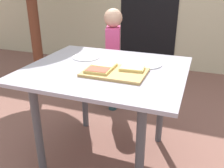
# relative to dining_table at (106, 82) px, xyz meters

# --- Properties ---
(ground_plane) EXTENTS (16.00, 16.00, 0.00)m
(ground_plane) POSITION_rel_dining_table_xyz_m (0.00, 0.00, -0.66)
(ground_plane) COLOR brown
(house_door) EXTENTS (0.90, 0.02, 2.00)m
(house_door) POSITION_rel_dining_table_xyz_m (-0.23, 2.39, 0.34)
(house_door) COLOR black
(house_door) RESTS_ON ground
(dining_table) EXTENTS (1.13, 0.97, 0.78)m
(dining_table) POSITION_rel_dining_table_xyz_m (0.00, 0.00, 0.00)
(dining_table) COLOR #A49FAD
(dining_table) RESTS_ON ground
(cutting_board) EXTENTS (0.42, 0.29, 0.02)m
(cutting_board) POSITION_rel_dining_table_xyz_m (0.10, -0.08, 0.12)
(cutting_board) COLOR tan
(cutting_board) RESTS_ON dining_table
(pizza_slice_far_right) EXTENTS (0.17, 0.12, 0.02)m
(pizza_slice_far_right) POSITION_rel_dining_table_xyz_m (0.20, -0.02, 0.14)
(pizza_slice_far_right) COLOR tan
(pizza_slice_far_right) RESTS_ON cutting_board
(pizza_slice_near_left) EXTENTS (0.17, 0.11, 0.02)m
(pizza_slice_near_left) POSITION_rel_dining_table_xyz_m (0.00, -0.14, 0.14)
(pizza_slice_near_left) COLOR tan
(pizza_slice_near_left) RESTS_ON cutting_board
(pizza_slice_far_left) EXTENTS (0.16, 0.11, 0.02)m
(pizza_slice_far_left) POSITION_rel_dining_table_xyz_m (-0.00, -0.02, 0.14)
(pizza_slice_far_left) COLOR tan
(pizza_slice_far_left) RESTS_ON cutting_board
(plate_white_right) EXTENTS (0.21, 0.21, 0.01)m
(plate_white_right) POSITION_rel_dining_table_xyz_m (0.26, 0.17, 0.12)
(plate_white_right) COLOR white
(plate_white_right) RESTS_ON dining_table
(plate_white_left) EXTENTS (0.21, 0.21, 0.01)m
(plate_white_left) POSITION_rel_dining_table_xyz_m (-0.24, 0.18, 0.12)
(plate_white_left) COLOR white
(plate_white_left) RESTS_ON dining_table
(child_left) EXTENTS (0.20, 0.27, 1.09)m
(child_left) POSITION_rel_dining_table_xyz_m (-0.25, 0.84, -0.02)
(child_left) COLOR #29494D
(child_left) RESTS_ON ground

